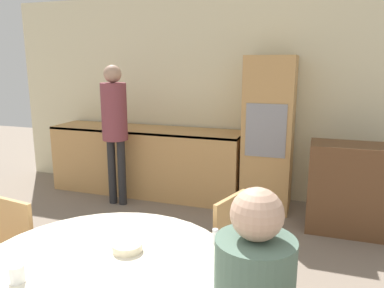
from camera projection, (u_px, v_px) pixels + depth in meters
wall_back at (242, 98)px, 4.80m from camera, size 6.70×0.05×2.60m
kitchen_counter at (146, 160)px, 5.04m from camera, size 2.58×0.60×0.89m
oven_unit at (269, 134)px, 4.44m from camera, size 0.56×0.59×1.82m
sideboard at (363, 190)px, 3.83m from camera, size 1.08×0.45×0.94m
chair_far_left at (2, 259)px, 2.43m from camera, size 0.45×0.45×0.88m
chair_far_right at (217, 245)px, 2.62m from camera, size 0.50×0.50×0.88m
person_standing at (115, 119)px, 4.50m from camera, size 0.31×0.31×1.72m
cup at (17, 274)px, 1.74m from camera, size 0.07×0.07×0.08m
bowl_near at (127, 247)px, 2.03m from camera, size 0.16×0.16×0.04m
salt_shaker at (215, 236)px, 2.10m from camera, size 0.03×0.03×0.09m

